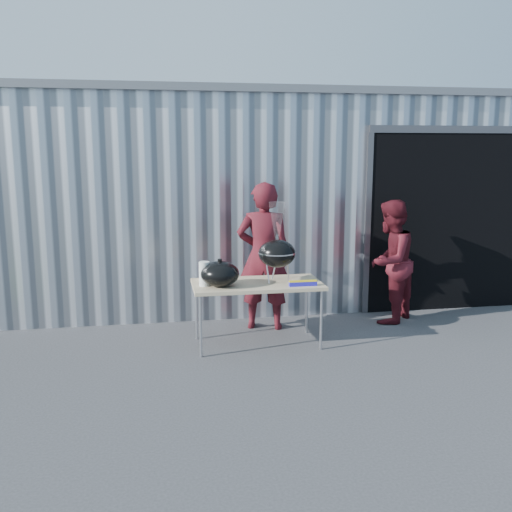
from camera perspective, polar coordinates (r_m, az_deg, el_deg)
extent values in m
plane|color=#38383B|center=(6.22, -1.84, -10.87)|extent=(80.00, 80.00, 0.00)
cube|color=silver|center=(10.59, -1.23, 6.39)|extent=(8.00, 6.00, 3.00)
cube|color=slate|center=(10.59, -1.26, 14.78)|extent=(8.20, 6.20, 0.10)
cube|color=black|center=(9.06, 17.11, 3.62)|extent=(2.40, 1.20, 2.50)
cube|color=#4C4C51|center=(8.50, 19.36, 11.85)|extent=(2.52, 0.08, 0.10)
cube|color=tan|center=(6.65, 0.11, -2.85)|extent=(1.50, 0.75, 0.04)
cylinder|color=silver|center=(6.37, -5.56, -7.02)|extent=(0.03, 0.03, 0.71)
cylinder|color=silver|center=(6.61, 6.53, -6.38)|extent=(0.03, 0.03, 0.71)
cylinder|color=silver|center=(6.97, -5.97, -5.47)|extent=(0.03, 0.03, 0.71)
cylinder|color=silver|center=(7.19, 5.10, -4.95)|extent=(0.03, 0.03, 0.71)
ellipsoid|color=black|center=(6.63, 2.11, 0.25)|extent=(0.43, 0.43, 0.32)
cylinder|color=silver|center=(6.63, 2.11, 0.35)|extent=(0.44, 0.44, 0.02)
cylinder|color=silver|center=(6.63, 2.11, 0.46)|extent=(0.42, 0.42, 0.01)
cylinder|color=silver|center=(6.81, 1.85, -1.34)|extent=(0.02, 0.02, 0.24)
cylinder|color=silver|center=(6.58, 1.19, -1.75)|extent=(0.02, 0.02, 0.24)
cylinder|color=silver|center=(6.63, 3.25, -1.67)|extent=(0.02, 0.02, 0.24)
cylinder|color=#CE6C4A|center=(6.60, 1.04, 0.55)|extent=(0.02, 0.14, 0.02)
cylinder|color=#CE6C4A|center=(6.61, 1.47, 0.56)|extent=(0.02, 0.14, 0.02)
cylinder|color=#CE6C4A|center=(6.62, 1.90, 0.57)|extent=(0.02, 0.14, 0.02)
cylinder|color=#CE6C4A|center=(6.63, 2.32, 0.59)|extent=(0.02, 0.14, 0.02)
cylinder|color=#CE6C4A|center=(6.64, 2.75, 0.60)|extent=(0.02, 0.14, 0.02)
cylinder|color=#CE6C4A|center=(6.65, 3.17, 0.61)|extent=(0.02, 0.14, 0.02)
cone|color=silver|center=(6.58, 2.13, 3.03)|extent=(0.20, 0.20, 0.55)
ellipsoid|color=black|center=(6.46, -3.62, -1.80)|extent=(0.44, 0.44, 0.29)
cylinder|color=black|center=(6.43, -3.64, -0.42)|extent=(0.05, 0.05, 0.03)
cylinder|color=white|center=(6.49, -5.20, -1.79)|extent=(0.12, 0.12, 0.28)
cube|color=white|center=(6.79, -4.81, -2.00)|extent=(0.20, 0.15, 0.10)
cube|color=#1F1BB2|center=(6.51, 4.72, -2.79)|extent=(0.32, 0.06, 0.05)
cube|color=yellow|center=(6.50, 4.72, -2.52)|extent=(0.32, 0.06, 0.01)
imported|color=#4D121A|center=(7.24, 0.78, -0.02)|extent=(0.78, 0.61, 1.88)
imported|color=#4D121A|center=(7.75, 13.25, -0.55)|extent=(1.00, 1.00, 1.64)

